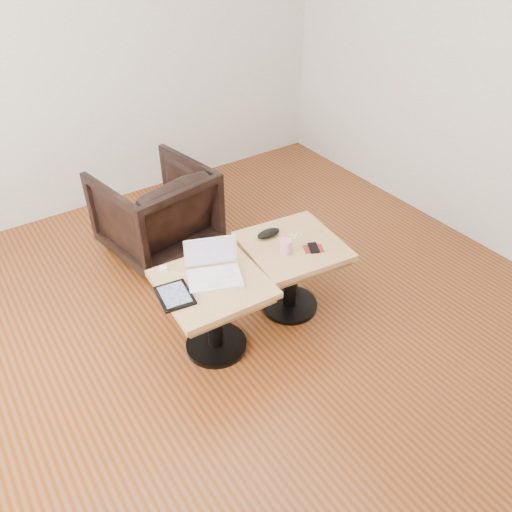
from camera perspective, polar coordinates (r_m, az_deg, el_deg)
room_shell at (r=2.19m, az=-3.48°, el=11.86°), size 4.52×4.52×2.71m
side_table_left at (r=2.84m, az=-4.91°, el=-4.90°), size 0.60×0.60×0.52m
side_table_right at (r=3.12m, az=4.11°, el=-0.49°), size 0.63×0.63×0.52m
laptop at (r=2.77m, az=-4.90°, el=-1.55°), size 0.36×0.32×0.21m
tablet at (r=2.68m, az=-9.28°, el=-4.47°), size 0.20×0.24×0.02m
charging_adapter at (r=2.86m, az=-10.55°, el=-1.46°), size 0.05×0.05×0.02m
glasses_case at (r=3.08m, az=1.43°, el=2.60°), size 0.16×0.07×0.05m
striped_cup at (r=2.93m, az=3.43°, el=1.09°), size 0.10×0.10×0.09m
earbuds_tangle at (r=3.11m, az=4.68°, el=2.40°), size 0.07×0.06×0.01m
phone_on_sleeve at (r=3.00m, az=6.58°, el=0.89°), size 0.14×0.12×0.01m
armchair at (r=3.76m, az=-11.37°, el=5.07°), size 0.84×0.85×0.67m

